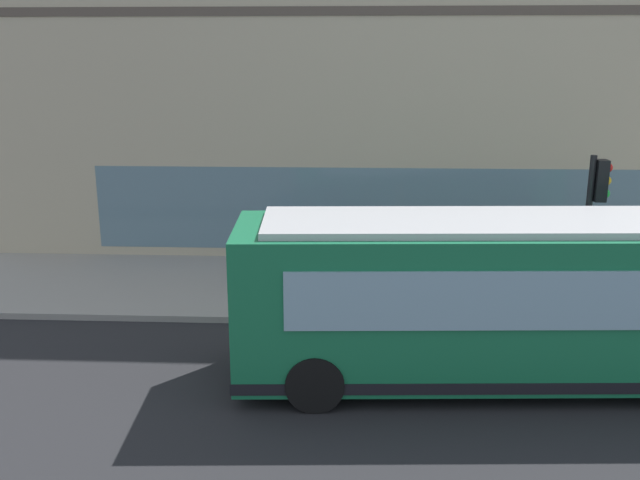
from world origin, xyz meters
name	(u,v)px	position (x,y,z in m)	size (l,w,h in m)	color
ground	(382,378)	(0.00, 0.00, 0.00)	(120.00, 120.00, 0.00)	#262628
sidewalk_curb	(375,287)	(5.07, 0.00, 0.07)	(4.93, 40.00, 0.15)	#9E9991
building_corner	(372,41)	(12.41, 0.00, 6.38)	(9.81, 22.97, 12.78)	beige
city_bus_nearside	(512,300)	(0.10, -2.32, 1.55)	(3.10, 10.17, 3.07)	#197247
traffic_light_near_corner	(595,206)	(3.07, -4.66, 2.70)	(0.32, 0.49, 3.65)	black
fire_hydrant	(602,261)	(6.30, -6.15, 0.51)	(0.35, 0.35, 0.74)	yellow
pedestrian_by_light_pole	(409,242)	(5.40, -0.86, 1.20)	(0.32, 0.32, 1.81)	#3F8C4C
pedestrian_walking_along_curb	(255,251)	(4.34, 2.97, 1.21)	(0.32, 0.32, 1.83)	silver
pedestrian_near_building_entrance	(635,246)	(5.65, -6.71, 1.12)	(0.32, 0.32, 1.68)	silver
pedestrian_near_hydrant	(271,245)	(5.30, 2.70, 1.10)	(0.32, 0.32, 1.66)	#3359A5
newspaper_vending_box	(583,280)	(4.34, -5.02, 0.60)	(0.44, 0.42, 0.90)	#BF3F19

